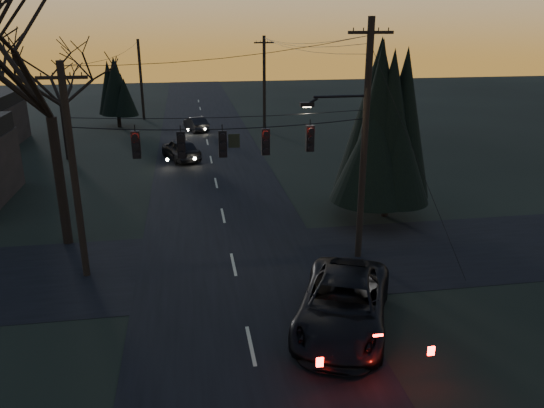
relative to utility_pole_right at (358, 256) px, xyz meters
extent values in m
cube|color=black|center=(-5.50, 10.00, 0.01)|extent=(8.00, 120.00, 0.02)
cube|color=black|center=(-5.50, 0.00, 0.01)|extent=(60.00, 7.00, 0.02)
cylinder|color=black|center=(-5.75, 0.00, 6.10)|extent=(11.50, 0.04, 0.04)
cylinder|color=black|center=(-12.90, 3.59, 2.95)|extent=(0.44, 0.44, 5.90)
cylinder|color=black|center=(2.98, 4.65, 0.80)|extent=(0.36, 0.36, 1.60)
cone|color=black|center=(2.98, 4.65, 4.59)|extent=(4.65, 4.65, 6.78)
cylinder|color=black|center=(-15.93, 19.94, 1.97)|extent=(0.44, 0.44, 3.94)
cylinder|color=black|center=(-13.56, 32.15, 0.80)|extent=(0.36, 0.36, 1.60)
cone|color=black|center=(-13.56, 32.15, 3.62)|extent=(3.41, 3.41, 4.84)
imported|color=black|center=(-2.30, -5.40, 0.86)|extent=(5.01, 6.82, 1.72)
imported|color=black|center=(-7.67, 18.46, 0.79)|extent=(3.27, 5.01, 1.59)
imported|color=black|center=(-6.30, 29.09, 0.65)|extent=(2.41, 4.15, 1.29)
camera|label=1|loc=(-7.15, -20.41, 9.89)|focal=35.00mm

